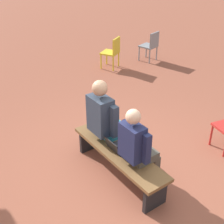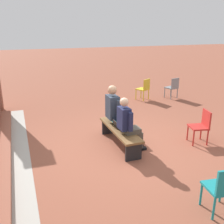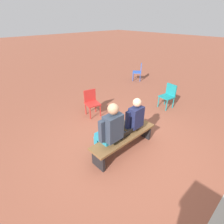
# 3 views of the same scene
# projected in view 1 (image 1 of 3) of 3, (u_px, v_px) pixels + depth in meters

# --- Properties ---
(ground_plane) EXTENTS (60.00, 60.00, 0.00)m
(ground_plane) POSITION_uv_depth(u_px,v_px,m) (123.00, 174.00, 4.76)
(ground_plane) COLOR brown
(bench) EXTENTS (1.80, 0.44, 0.45)m
(bench) POSITION_uv_depth(u_px,v_px,m) (119.00, 156.00, 4.58)
(bench) COLOR brown
(bench) RESTS_ON ground
(person_student) EXTENTS (0.52, 0.65, 1.30)m
(person_student) POSITION_uv_depth(u_px,v_px,m) (138.00, 146.00, 4.20)
(person_student) COLOR #4C473D
(person_student) RESTS_ON ground
(person_adult) EXTENTS (0.59, 0.75, 1.43)m
(person_adult) POSITION_uv_depth(u_px,v_px,m) (107.00, 120.00, 4.71)
(person_adult) COLOR teal
(person_adult) RESTS_ON ground
(laptop) EXTENTS (0.32, 0.29, 0.21)m
(laptop) POSITION_uv_depth(u_px,v_px,m) (117.00, 147.00, 4.53)
(laptop) COLOR black
(laptop) RESTS_ON bench
(plastic_chair_by_pillar) EXTENTS (0.51, 0.51, 0.84)m
(plastic_chair_by_pillar) POSITION_uv_depth(u_px,v_px,m) (151.00, 45.00, 8.75)
(plastic_chair_by_pillar) COLOR gray
(plastic_chair_by_pillar) RESTS_ON ground
(plastic_chair_far_left) EXTENTS (0.57, 0.57, 0.84)m
(plastic_chair_far_left) POSITION_uv_depth(u_px,v_px,m) (112.00, 51.00, 8.28)
(plastic_chair_far_left) COLOR gold
(plastic_chair_far_left) RESTS_ON ground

